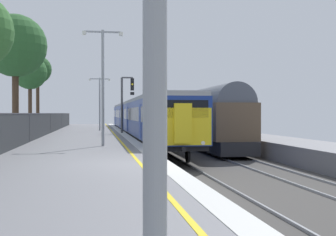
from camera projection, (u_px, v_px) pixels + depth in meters
ground at (231, 181)px, 14.79m from camera, size 17.40×110.00×1.21m
commuter_train_at_platform at (138, 117)px, 41.11m from camera, size 2.83×42.90×3.81m
freight_train_adjacent_track at (172, 116)px, 46.64m from camera, size 2.60×44.79×4.34m
signal_gantry at (125, 98)px, 36.81m from camera, size 1.10×0.24×4.61m
platform_lamp_mid at (103, 78)px, 22.11m from camera, size 2.00×0.20×5.74m
platform_lamp_far at (100, 99)px, 41.70m from camera, size 2.00×0.20×4.92m
background_tree_centre at (38, 71)px, 47.14m from camera, size 2.89×2.89×7.67m
background_tree_right at (14, 47)px, 29.61m from camera, size 4.15×4.15×8.18m
background_tree_back at (30, 74)px, 42.63m from camera, size 3.23×3.23×7.14m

